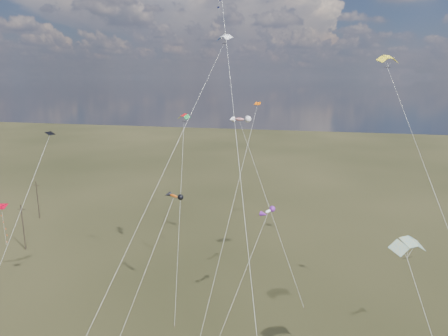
# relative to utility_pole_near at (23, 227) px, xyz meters

# --- Properties ---
(utility_pole_near) EXTENTS (1.40, 0.20, 8.00)m
(utility_pole_near) POSITION_rel_utility_pole_near_xyz_m (0.00, 0.00, 0.00)
(utility_pole_near) COLOR black
(utility_pole_near) RESTS_ON ground
(utility_pole_far) EXTENTS (1.40, 0.20, 8.00)m
(utility_pole_far) POSITION_rel_utility_pole_near_xyz_m (-8.00, 14.00, 0.00)
(utility_pole_far) COLOR black
(utility_pole_far) RESTS_ON ground
(diamond_navy_tall) EXTENTS (9.28, 20.28, 39.66)m
(diamond_navy_tall) POSITION_rel_utility_pole_near_xyz_m (38.43, -14.34, 29.89)
(diamond_navy_tall) COLOR #0C1543
(diamond_navy_tall) RESTS_ON ground
(diamond_black_mid) EXTENTS (5.25, 12.04, 23.21)m
(diamond_black_mid) POSITION_rel_utility_pole_near_xyz_m (18.63, -20.69, 12.11)
(diamond_black_mid) COLOR black
(diamond_black_mid) RESTS_ON ground
(diamond_red_low) EXTENTS (3.46, 12.54, 14.96)m
(diamond_red_low) POSITION_rel_utility_pole_near_xyz_m (13.78, -19.17, 8.01)
(diamond_red_low) COLOR #B70119
(diamond_red_low) RESTS_ON ground
(diamond_orange_center) EXTENTS (4.47, 14.69, 25.80)m
(diamond_orange_center) POSITION_rel_utility_pole_near_xyz_m (38.96, -7.38, 13.07)
(diamond_orange_center) COLOR #C54B04
(diamond_orange_center) RESTS_ON ground
(parafoil_yellow) EXTENTS (12.49, 16.89, 31.83)m
(parafoil_yellow) POSITION_rel_utility_pole_near_xyz_m (55.48, -4.30, 26.96)
(parafoil_yellow) COLOR yellow
(parafoil_yellow) RESTS_ON ground
(parafoil_blue_white) EXTENTS (10.76, 27.43, 34.43)m
(parafoil_blue_white) POSITION_rel_utility_pole_near_xyz_m (36.16, -4.81, 29.47)
(parafoil_blue_white) COLOR blue
(parafoil_blue_white) RESTS_ON ground
(parafoil_striped) EXTENTS (6.78, 8.49, 16.45)m
(parafoil_striped) POSITION_rel_utility_pole_near_xyz_m (55.81, -21.02, 11.56)
(parafoil_striped) COLOR gold
(parafoil_striped) RESTS_ON ground
(parafoil_tricolor) EXTENTS (4.19, 14.94, 24.27)m
(parafoil_tricolor) POSITION_rel_utility_pole_near_xyz_m (29.64, -1.08, 19.50)
(parafoil_tricolor) COLOR #F7F909
(parafoil_tricolor) RESTS_ON ground
(novelty_orange_black) EXTENTS (4.26, 13.69, 14.84)m
(novelty_orange_black) POSITION_rel_utility_pole_near_xyz_m (30.84, -9.21, 10.25)
(novelty_orange_black) COLOR #DC5A13
(novelty_orange_black) RESTS_ON ground
(novelty_white_purple) EXTENTS (5.38, 7.66, 13.99)m
(novelty_white_purple) POSITION_rel_utility_pole_near_xyz_m (42.82, -10.05, 9.44)
(novelty_white_purple) COLOR white
(novelty_white_purple) RESTS_ON ground
(novelty_redwhite_stripe) EXTENTS (13.16, 15.00, 23.15)m
(novelty_redwhite_stripe) POSITION_rel_utility_pole_near_xyz_m (36.16, 6.44, 18.41)
(novelty_redwhite_stripe) COLOR red
(novelty_redwhite_stripe) RESTS_ON ground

